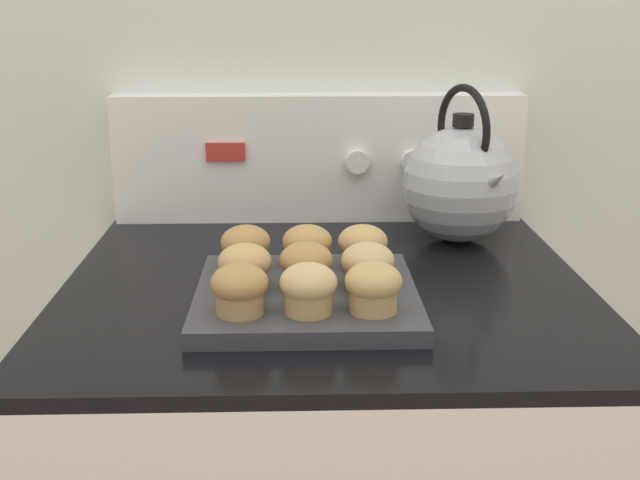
% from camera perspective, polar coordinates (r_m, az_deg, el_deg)
% --- Properties ---
extents(wall_back, '(8.00, 0.05, 2.40)m').
position_cam_1_polar(wall_back, '(1.44, -0.15, 12.89)').
color(wall_back, silver).
rests_on(wall_back, ground_plane).
extents(control_panel, '(0.71, 0.07, 0.22)m').
position_cam_1_polar(control_panel, '(1.41, -0.03, 5.86)').
color(control_panel, white).
rests_on(control_panel, stove_range).
extents(muffin_pan, '(0.28, 0.28, 0.02)m').
position_cam_1_polar(muffin_pan, '(1.03, -0.97, -4.04)').
color(muffin_pan, '#38383D').
rests_on(muffin_pan, stove_range).
extents(muffin_r0_c0, '(0.07, 0.07, 0.06)m').
position_cam_1_polar(muffin_r0_c0, '(0.94, -5.74, -3.45)').
color(muffin_r0_c0, '#A37A4C').
rests_on(muffin_r0_c0, muffin_pan).
extents(muffin_r0_c1, '(0.07, 0.07, 0.06)m').
position_cam_1_polar(muffin_r0_c1, '(0.94, -0.83, -3.43)').
color(muffin_r0_c1, tan).
rests_on(muffin_r0_c1, muffin_pan).
extents(muffin_r0_c2, '(0.07, 0.07, 0.06)m').
position_cam_1_polar(muffin_r0_c2, '(0.94, 3.81, -3.34)').
color(muffin_r0_c2, tan).
rests_on(muffin_r0_c2, muffin_pan).
extents(muffin_r1_c0, '(0.07, 0.07, 0.06)m').
position_cam_1_polar(muffin_r1_c0, '(1.02, -5.36, -1.91)').
color(muffin_r1_c0, tan).
rests_on(muffin_r1_c0, muffin_pan).
extents(muffin_r1_c1, '(0.07, 0.07, 0.06)m').
position_cam_1_polar(muffin_r1_c1, '(1.02, -1.00, -1.81)').
color(muffin_r1_c1, tan).
rests_on(muffin_r1_c1, muffin_pan).
extents(muffin_r1_c2, '(0.07, 0.07, 0.06)m').
position_cam_1_polar(muffin_r1_c2, '(1.02, 3.40, -1.84)').
color(muffin_r1_c2, tan).
rests_on(muffin_r1_c2, muffin_pan).
extents(muffin_r2_c0, '(0.07, 0.07, 0.06)m').
position_cam_1_polar(muffin_r2_c0, '(1.10, -5.30, -0.48)').
color(muffin_r2_c0, olive).
rests_on(muffin_r2_c0, muffin_pan).
extents(muffin_r2_c1, '(0.07, 0.07, 0.06)m').
position_cam_1_polar(muffin_r2_c1, '(1.09, -0.92, -0.45)').
color(muffin_r2_c1, '#A37A4C').
rests_on(muffin_r2_c1, muffin_pan).
extents(muffin_r2_c2, '(0.07, 0.07, 0.06)m').
position_cam_1_polar(muffin_r2_c2, '(1.10, 3.06, -0.45)').
color(muffin_r2_c2, tan).
rests_on(muffin_r2_c2, muffin_pan).
extents(tea_kettle, '(0.19, 0.22, 0.25)m').
position_cam_1_polar(tea_kettle, '(1.30, 9.97, 4.05)').
color(tea_kettle, '#ADAFB5').
rests_on(tea_kettle, stove_range).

